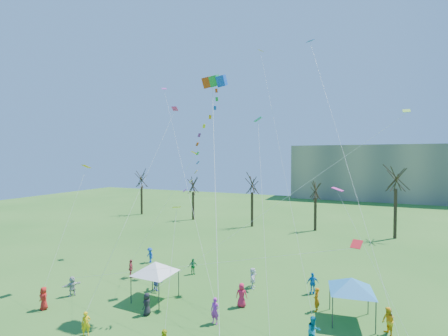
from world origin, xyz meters
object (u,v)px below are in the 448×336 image
at_px(distant_building, 408,173).
at_px(canopy_tent_white, 155,267).
at_px(canopy_tent_blue, 351,284).
at_px(big_box_kite, 205,142).

xyz_separation_m(distant_building, canopy_tent_white, (-27.88, -75.13, -4.83)).
xyz_separation_m(canopy_tent_white, canopy_tent_blue, (14.88, 2.70, -0.01)).
bearing_deg(canopy_tent_white, big_box_kite, 5.26).
relative_size(canopy_tent_white, canopy_tent_blue, 1.01).
distance_m(distant_building, big_box_kite, 78.52).
bearing_deg(canopy_tent_blue, big_box_kite, -167.65).
relative_size(distant_building, big_box_kite, 3.09).
distance_m(distant_building, canopy_tent_blue, 73.75).
relative_size(distant_building, canopy_tent_white, 14.27).
distance_m(big_box_kite, canopy_tent_white, 11.12).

